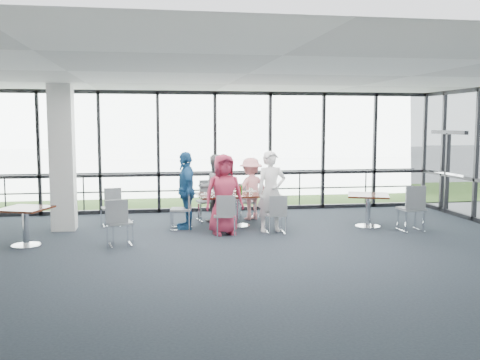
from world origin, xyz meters
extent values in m
cube|color=#1D242D|center=(0.00, 0.00, -0.01)|extent=(12.00, 10.00, 0.02)
cube|color=white|center=(0.00, 0.00, 3.20)|extent=(12.00, 10.00, 0.04)
cube|color=silver|center=(0.00, -5.00, 1.60)|extent=(12.00, 0.10, 3.20)
cube|color=white|center=(0.00, 5.00, 1.60)|extent=(12.00, 0.10, 3.20)
cube|color=black|center=(6.00, 3.75, 1.05)|extent=(0.12, 1.60, 2.10)
cube|color=silver|center=(-3.60, 3.00, 1.60)|extent=(0.50, 0.50, 3.20)
cube|color=gray|center=(0.00, 10.00, -0.02)|extent=(80.00, 70.00, 0.02)
cube|color=#2F5119|center=(0.00, 8.00, 0.01)|extent=(80.00, 5.00, 0.01)
cube|color=silver|center=(4.00, 32.00, 3.00)|extent=(24.00, 10.00, 6.00)
cylinder|color=#2D2D33|center=(0.00, 5.60, 0.50)|extent=(12.00, 0.06, 0.06)
cube|color=#3A140C|center=(0.26, 2.76, 0.73)|extent=(1.90, 1.15, 0.04)
cylinder|color=silver|center=(0.26, 2.76, 0.35)|extent=(0.12, 0.12, 0.71)
cylinder|color=silver|center=(0.26, 2.76, 0.01)|extent=(0.56, 0.56, 0.03)
cube|color=#3A140C|center=(-4.07, 1.43, 0.73)|extent=(1.07, 1.07, 0.04)
cylinder|color=silver|center=(-4.07, 1.43, 0.35)|extent=(0.12, 0.12, 0.71)
cube|color=#3A140C|center=(3.17, 2.20, 0.73)|extent=(1.15, 1.15, 0.04)
cylinder|color=silver|center=(3.17, 2.20, 0.35)|extent=(0.12, 0.12, 0.71)
imported|color=#AC2B46|center=(-0.17, 1.94, 0.86)|extent=(0.91, 0.67, 1.71)
imported|color=white|center=(0.88, 2.06, 0.88)|extent=(0.67, 0.51, 1.76)
imported|color=slate|center=(-0.19, 3.46, 0.81)|extent=(0.82, 0.54, 1.61)
imported|color=pink|center=(0.72, 3.61, 0.76)|extent=(1.09, 0.80, 1.52)
imported|color=#20578E|center=(-0.92, 2.66, 0.87)|extent=(0.61, 1.04, 1.73)
cylinder|color=white|center=(-0.21, 2.44, 0.76)|extent=(0.27, 0.27, 0.01)
cylinder|color=white|center=(0.88, 2.50, 0.76)|extent=(0.23, 0.23, 0.01)
cylinder|color=white|center=(-0.20, 2.99, 0.76)|extent=(0.26, 0.26, 0.01)
cylinder|color=white|center=(0.65, 3.15, 0.76)|extent=(0.27, 0.27, 0.01)
cylinder|color=white|center=(-0.48, 2.73, 0.76)|extent=(0.25, 0.25, 0.01)
cylinder|color=white|center=(0.10, 2.56, 0.82)|extent=(0.07, 0.07, 0.14)
cylinder|color=white|center=(0.53, 2.61, 0.83)|extent=(0.08, 0.08, 0.15)
cylinder|color=white|center=(0.24, 2.98, 0.81)|extent=(0.06, 0.06, 0.13)
cylinder|color=white|center=(-0.38, 2.52, 0.82)|extent=(0.07, 0.07, 0.15)
cube|color=beige|center=(0.15, 2.35, 0.75)|extent=(0.33, 0.24, 0.00)
cube|color=beige|center=(1.05, 2.51, 0.75)|extent=(0.31, 0.24, 0.00)
cube|color=beige|center=(0.39, 3.13, 0.75)|extent=(0.36, 0.37, 0.00)
cube|color=black|center=(0.26, 2.76, 0.77)|extent=(0.10, 0.07, 0.04)
cylinder|color=maroon|center=(0.32, 2.78, 0.84)|extent=(0.06, 0.06, 0.18)
cylinder|color=#19761B|center=(0.34, 2.78, 0.85)|extent=(0.05, 0.05, 0.20)
camera|label=1|loc=(-1.63, -9.17, 2.35)|focal=40.00mm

